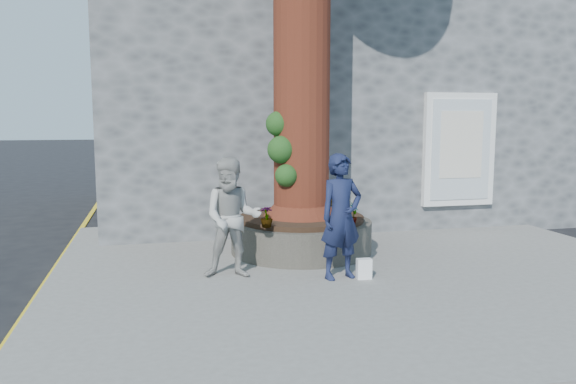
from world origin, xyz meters
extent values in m
plane|color=black|center=(0.00, 0.00, 0.00)|extent=(120.00, 120.00, 0.00)
cube|color=slate|center=(1.50, 1.00, 0.06)|extent=(9.00, 8.00, 0.12)
cube|color=yellow|center=(-3.05, 1.00, 0.00)|extent=(0.10, 30.00, 0.01)
cube|color=#4A4C4F|center=(2.50, 7.20, 3.00)|extent=(10.00, 8.00, 6.00)
cube|color=white|center=(4.30, 3.14, 1.70)|extent=(1.50, 0.12, 2.20)
cube|color=silver|center=(4.30, 3.08, 1.70)|extent=(1.25, 0.04, 1.95)
cube|color=silver|center=(4.30, 3.06, 1.80)|extent=(0.90, 0.02, 1.30)
cylinder|color=black|center=(0.80, 2.00, 0.38)|extent=(2.30, 2.30, 0.52)
cylinder|color=black|center=(0.80, 2.00, 0.68)|extent=(2.04, 2.04, 0.08)
cone|color=#3F180F|center=(0.80, 2.00, 1.07)|extent=(1.24, 1.24, 0.70)
sphere|color=#164216|center=(0.42, 1.80, 1.82)|extent=(0.44, 0.44, 0.44)
sphere|color=#164216|center=(0.48, 1.70, 1.42)|extent=(0.36, 0.36, 0.36)
sphere|color=#164216|center=(0.40, 1.92, 2.22)|extent=(0.40, 0.40, 0.40)
imported|color=#151B39|center=(0.93, 0.37, 0.98)|extent=(0.70, 0.54, 1.72)
imported|color=#A3A19C|center=(-0.50, 0.77, 0.95)|extent=(0.91, 0.77, 1.66)
cube|color=white|center=(1.23, 0.25, 0.26)|extent=(0.21, 0.14, 0.28)
imported|color=gray|center=(1.40, 1.15, 0.89)|extent=(0.20, 0.21, 0.33)
imported|color=gray|center=(0.64, 2.53, 0.94)|extent=(0.31, 0.31, 0.44)
imported|color=gray|center=(0.05, 1.15, 0.88)|extent=(0.18, 0.18, 0.31)
imported|color=gray|center=(1.65, 2.85, 0.85)|extent=(0.28, 0.30, 0.27)
camera|label=1|loc=(-1.52, -6.77, 2.30)|focal=35.00mm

